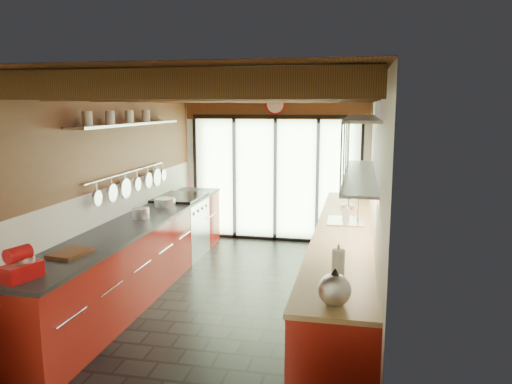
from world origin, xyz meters
TOP-DOWN VIEW (x-y plane):
  - ground at (0.00, 0.00)m, footprint 5.50×5.50m
  - room_shell at (0.00, 0.00)m, footprint 5.50×5.50m
  - ceiling_beams at (-0.00, 0.38)m, footprint 3.14×5.06m
  - glass_door at (0.00, 2.69)m, footprint 2.95×0.10m
  - left_counter at (-1.28, 0.00)m, footprint 0.68×5.00m
  - range_stove at (-1.28, 1.45)m, footprint 0.66×0.90m
  - right_counter at (1.27, 0.00)m, footprint 0.68×5.00m
  - sink_assembly at (1.29, 0.40)m, footprint 0.45×0.52m
  - upper_cabinets_right at (1.43, 0.30)m, footprint 0.34×3.00m
  - left_wall_fixtures at (-1.47, 0.29)m, footprint 0.28×2.60m
  - stand_mixer at (-1.27, -2.24)m, footprint 0.26×0.35m
  - pot_large at (-1.27, 0.04)m, footprint 0.22×0.22m
  - pot_small at (-1.27, 0.84)m, footprint 0.31×0.31m
  - cutting_board at (-1.27, -1.55)m, footprint 0.33×0.42m
  - kettle at (1.27, -2.25)m, footprint 0.25×0.30m
  - paper_towel at (1.27, -1.69)m, footprint 0.11×0.11m
  - soap_bottle at (1.27, 0.56)m, footprint 0.09×0.09m
  - bowl at (1.27, 1.26)m, footprint 0.23×0.23m

SIDE VIEW (x-z plane):
  - ground at x=0.00m, z-range 0.00..0.00m
  - right_counter at x=1.27m, z-range 0.00..0.92m
  - left_counter at x=-1.28m, z-range 0.00..0.92m
  - range_stove at x=-1.28m, z-range -0.01..0.96m
  - cutting_board at x=-1.27m, z-range 0.92..0.95m
  - bowl at x=1.27m, z-range 0.92..0.97m
  - sink_assembly at x=1.29m, z-range 0.75..1.17m
  - pot_small at x=-1.27m, z-range 0.92..1.03m
  - pot_large at x=-1.27m, z-range 0.92..1.05m
  - soap_bottle at x=1.27m, z-range 0.92..1.12m
  - stand_mixer at x=-1.27m, z-range 0.89..1.18m
  - paper_towel at x=1.27m, z-range 0.90..1.18m
  - kettle at x=1.27m, z-range 0.90..1.18m
  - room_shell at x=0.00m, z-range -1.10..4.40m
  - glass_door at x=0.00m, z-range 0.21..3.11m
  - left_wall_fixtures at x=-1.47m, z-range 1.31..2.26m
  - upper_cabinets_right at x=1.43m, z-range 0.35..3.35m
  - ceiling_beams at x=0.00m, z-range 0.01..4.91m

